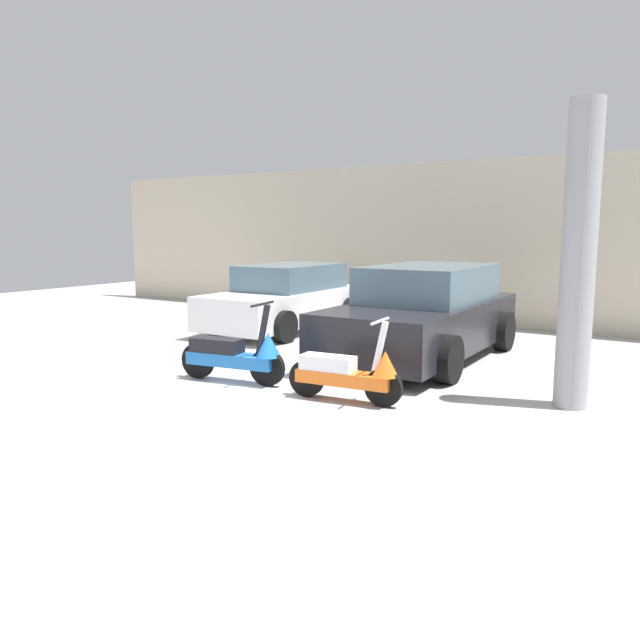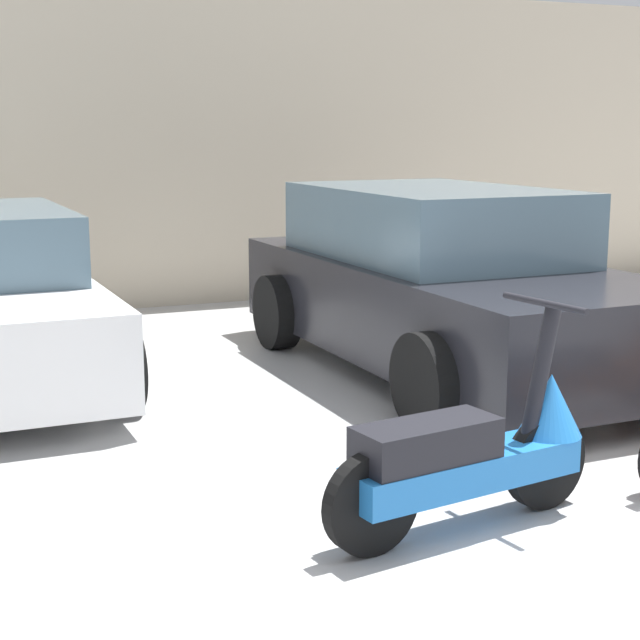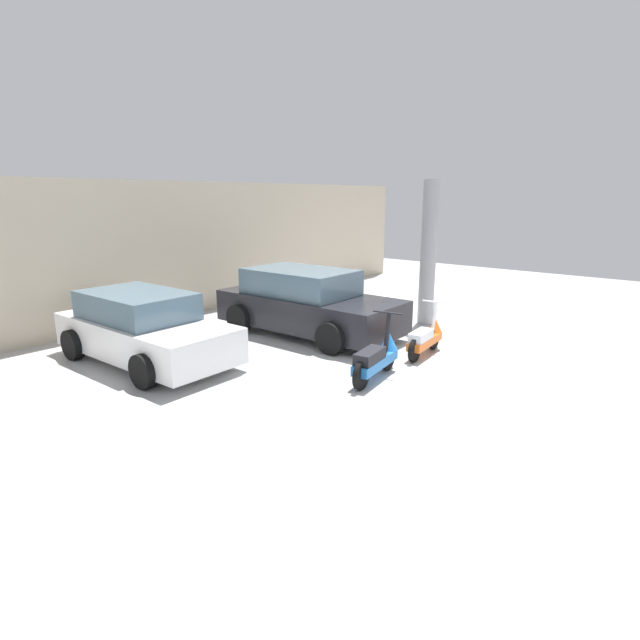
# 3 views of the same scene
# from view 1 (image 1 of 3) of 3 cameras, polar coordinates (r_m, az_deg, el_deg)

# --- Properties ---
(ground_plane) EXTENTS (28.00, 28.00, 0.00)m
(ground_plane) POSITION_cam_1_polar(r_m,az_deg,el_deg) (7.64, -8.55, -6.98)
(ground_plane) COLOR #B2B2B2
(wall_back) EXTENTS (19.60, 0.12, 3.39)m
(wall_back) POSITION_cam_1_polar(r_m,az_deg,el_deg) (13.54, 11.76, 6.87)
(wall_back) COLOR beige
(wall_back) RESTS_ON ground_plane
(scooter_front_left) EXTENTS (1.54, 0.59, 1.08)m
(scooter_front_left) POSITION_cam_1_polar(r_m,az_deg,el_deg) (8.25, -7.69, -3.09)
(scooter_front_left) COLOR black
(scooter_front_left) RESTS_ON ground_plane
(scooter_front_right) EXTENTS (1.43, 0.52, 1.00)m
(scooter_front_right) POSITION_cam_1_polar(r_m,az_deg,el_deg) (7.27, 2.66, -4.81)
(scooter_front_right) COLOR black
(scooter_front_right) RESTS_ON ground_plane
(car_rear_left) EXTENTS (1.91, 3.85, 1.30)m
(car_rear_left) POSITION_cam_1_polar(r_m,az_deg,el_deg) (12.45, -3.11, 1.95)
(car_rear_left) COLOR white
(car_rear_left) RESTS_ON ground_plane
(car_rear_center) EXTENTS (2.12, 4.27, 1.44)m
(car_rear_center) POSITION_cam_1_polar(r_m,az_deg,el_deg) (9.84, 9.47, 0.53)
(car_rear_center) COLOR black
(car_rear_center) RESTS_ON ground_plane
(support_column_side) EXTENTS (0.37, 0.37, 3.39)m
(support_column_side) POSITION_cam_1_polar(r_m,az_deg,el_deg) (7.46, 22.56, 5.30)
(support_column_side) COLOR #99999E
(support_column_side) RESTS_ON ground_plane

